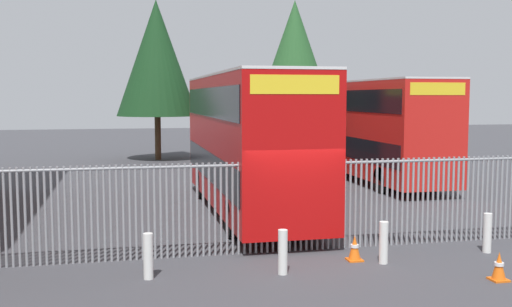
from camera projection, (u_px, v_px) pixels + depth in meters
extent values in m
plane|color=#3D3D42|center=(233.00, 197.00, 22.19)|extent=(100.00, 100.00, 0.00)
cylinder|color=gray|center=(5.00, 218.00, 12.91)|extent=(0.06, 0.06, 2.20)
cylinder|color=gray|center=(12.00, 218.00, 12.94)|extent=(0.06, 0.06, 2.20)
cylinder|color=gray|center=(18.00, 217.00, 12.97)|extent=(0.06, 0.06, 2.20)
cylinder|color=gray|center=(25.00, 217.00, 13.00)|extent=(0.06, 0.06, 2.20)
cylinder|color=gray|center=(32.00, 217.00, 13.03)|extent=(0.06, 0.06, 2.20)
cylinder|color=gray|center=(39.00, 217.00, 13.06)|extent=(0.06, 0.06, 2.20)
cylinder|color=gray|center=(45.00, 216.00, 13.09)|extent=(0.06, 0.06, 2.20)
cylinder|color=gray|center=(52.00, 216.00, 13.12)|extent=(0.06, 0.06, 2.20)
cylinder|color=gray|center=(59.00, 216.00, 13.15)|extent=(0.06, 0.06, 2.20)
cylinder|color=gray|center=(65.00, 215.00, 13.18)|extent=(0.06, 0.06, 2.20)
cylinder|color=gray|center=(72.00, 215.00, 13.21)|extent=(0.06, 0.06, 2.20)
cylinder|color=gray|center=(78.00, 215.00, 13.24)|extent=(0.06, 0.06, 2.20)
cylinder|color=gray|center=(85.00, 215.00, 13.27)|extent=(0.06, 0.06, 2.20)
cylinder|color=gray|center=(91.00, 214.00, 13.30)|extent=(0.06, 0.06, 2.20)
cylinder|color=gray|center=(98.00, 214.00, 13.33)|extent=(0.06, 0.06, 2.20)
cylinder|color=gray|center=(104.00, 214.00, 13.36)|extent=(0.06, 0.06, 2.20)
cylinder|color=gray|center=(111.00, 214.00, 13.39)|extent=(0.06, 0.06, 2.20)
cylinder|color=gray|center=(117.00, 213.00, 13.42)|extent=(0.06, 0.06, 2.20)
cylinder|color=gray|center=(123.00, 213.00, 13.45)|extent=(0.06, 0.06, 2.20)
cylinder|color=gray|center=(130.00, 213.00, 13.48)|extent=(0.06, 0.06, 2.20)
cylinder|color=gray|center=(136.00, 213.00, 13.51)|extent=(0.06, 0.06, 2.20)
cylinder|color=gray|center=(142.00, 212.00, 13.54)|extent=(0.06, 0.06, 2.20)
cylinder|color=gray|center=(148.00, 212.00, 13.57)|extent=(0.06, 0.06, 2.20)
cylinder|color=gray|center=(155.00, 212.00, 13.60)|extent=(0.06, 0.06, 2.20)
cylinder|color=gray|center=(161.00, 212.00, 13.63)|extent=(0.06, 0.06, 2.20)
cylinder|color=gray|center=(167.00, 211.00, 13.66)|extent=(0.06, 0.06, 2.20)
cylinder|color=gray|center=(173.00, 211.00, 13.69)|extent=(0.06, 0.06, 2.20)
cylinder|color=gray|center=(179.00, 211.00, 13.72)|extent=(0.06, 0.06, 2.20)
cylinder|color=gray|center=(185.00, 211.00, 13.75)|extent=(0.06, 0.06, 2.20)
cylinder|color=gray|center=(191.00, 210.00, 13.78)|extent=(0.06, 0.06, 2.20)
cylinder|color=gray|center=(197.00, 210.00, 13.81)|extent=(0.06, 0.06, 2.20)
cylinder|color=gray|center=(203.00, 210.00, 13.84)|extent=(0.06, 0.06, 2.20)
cylinder|color=gray|center=(209.00, 210.00, 13.87)|extent=(0.06, 0.06, 2.20)
cylinder|color=gray|center=(215.00, 209.00, 13.90)|extent=(0.06, 0.06, 2.20)
cylinder|color=gray|center=(221.00, 209.00, 13.93)|extent=(0.06, 0.06, 2.20)
cylinder|color=gray|center=(227.00, 209.00, 13.97)|extent=(0.06, 0.06, 2.20)
cylinder|color=gray|center=(233.00, 209.00, 14.00)|extent=(0.06, 0.06, 2.20)
cylinder|color=gray|center=(239.00, 208.00, 14.03)|extent=(0.06, 0.06, 2.20)
cylinder|color=gray|center=(244.00, 208.00, 14.06)|extent=(0.06, 0.06, 2.20)
cylinder|color=gray|center=(250.00, 208.00, 14.09)|extent=(0.06, 0.06, 2.20)
cylinder|color=gray|center=(256.00, 208.00, 14.12)|extent=(0.06, 0.06, 2.20)
cylinder|color=gray|center=(262.00, 207.00, 14.15)|extent=(0.06, 0.06, 2.20)
cylinder|color=gray|center=(267.00, 207.00, 14.18)|extent=(0.06, 0.06, 2.20)
cylinder|color=gray|center=(273.00, 207.00, 14.21)|extent=(0.06, 0.06, 2.20)
cylinder|color=gray|center=(279.00, 207.00, 14.24)|extent=(0.06, 0.06, 2.20)
cylinder|color=gray|center=(284.00, 206.00, 14.27)|extent=(0.06, 0.06, 2.20)
cylinder|color=gray|center=(290.00, 206.00, 14.30)|extent=(0.06, 0.06, 2.20)
cylinder|color=gray|center=(295.00, 206.00, 14.33)|extent=(0.06, 0.06, 2.20)
cylinder|color=gray|center=(301.00, 206.00, 14.36)|extent=(0.06, 0.06, 2.20)
cylinder|color=gray|center=(307.00, 206.00, 14.39)|extent=(0.06, 0.06, 2.20)
cylinder|color=gray|center=(312.00, 205.00, 14.42)|extent=(0.06, 0.06, 2.20)
cylinder|color=gray|center=(318.00, 205.00, 14.45)|extent=(0.06, 0.06, 2.20)
cylinder|color=gray|center=(323.00, 205.00, 14.48)|extent=(0.06, 0.06, 2.20)
cylinder|color=gray|center=(329.00, 205.00, 14.51)|extent=(0.06, 0.06, 2.20)
cylinder|color=gray|center=(334.00, 204.00, 14.54)|extent=(0.06, 0.06, 2.20)
cylinder|color=gray|center=(339.00, 204.00, 14.57)|extent=(0.06, 0.06, 2.20)
cylinder|color=gray|center=(345.00, 204.00, 14.60)|extent=(0.06, 0.06, 2.20)
cylinder|color=gray|center=(350.00, 204.00, 14.63)|extent=(0.06, 0.06, 2.20)
cylinder|color=gray|center=(355.00, 204.00, 14.66)|extent=(0.06, 0.06, 2.20)
cylinder|color=gray|center=(361.00, 203.00, 14.69)|extent=(0.06, 0.06, 2.20)
cylinder|color=gray|center=(366.00, 203.00, 14.72)|extent=(0.06, 0.06, 2.20)
cylinder|color=gray|center=(371.00, 203.00, 14.75)|extent=(0.06, 0.06, 2.20)
cylinder|color=gray|center=(377.00, 203.00, 14.78)|extent=(0.06, 0.06, 2.20)
cylinder|color=gray|center=(382.00, 202.00, 14.81)|extent=(0.06, 0.06, 2.20)
cylinder|color=gray|center=(387.00, 202.00, 14.84)|extent=(0.06, 0.06, 2.20)
cylinder|color=gray|center=(392.00, 202.00, 14.87)|extent=(0.06, 0.06, 2.20)
cylinder|color=gray|center=(397.00, 202.00, 14.90)|extent=(0.06, 0.06, 2.20)
cylinder|color=gray|center=(402.00, 202.00, 14.93)|extent=(0.06, 0.06, 2.20)
cylinder|color=gray|center=(408.00, 201.00, 14.96)|extent=(0.06, 0.06, 2.20)
cylinder|color=gray|center=(413.00, 201.00, 14.99)|extent=(0.06, 0.06, 2.20)
cylinder|color=gray|center=(418.00, 201.00, 15.02)|extent=(0.06, 0.06, 2.20)
cylinder|color=gray|center=(423.00, 201.00, 15.05)|extent=(0.06, 0.06, 2.20)
cylinder|color=gray|center=(428.00, 201.00, 15.08)|extent=(0.06, 0.06, 2.20)
cylinder|color=gray|center=(433.00, 200.00, 15.11)|extent=(0.06, 0.06, 2.20)
cylinder|color=gray|center=(438.00, 200.00, 15.14)|extent=(0.06, 0.06, 2.20)
cylinder|color=gray|center=(443.00, 200.00, 15.17)|extent=(0.06, 0.06, 2.20)
cylinder|color=gray|center=(448.00, 200.00, 15.20)|extent=(0.06, 0.06, 2.20)
cylinder|color=gray|center=(453.00, 199.00, 15.23)|extent=(0.06, 0.06, 2.20)
cylinder|color=gray|center=(458.00, 199.00, 15.26)|extent=(0.06, 0.06, 2.20)
cylinder|color=gray|center=(463.00, 199.00, 15.29)|extent=(0.06, 0.06, 2.20)
cylinder|color=gray|center=(467.00, 199.00, 15.32)|extent=(0.06, 0.06, 2.20)
cylinder|color=gray|center=(472.00, 199.00, 15.35)|extent=(0.06, 0.06, 2.20)
cylinder|color=gray|center=(477.00, 198.00, 15.38)|extent=(0.06, 0.06, 2.20)
cylinder|color=gray|center=(482.00, 198.00, 15.41)|extent=(0.06, 0.06, 2.20)
cylinder|color=gray|center=(487.00, 198.00, 15.44)|extent=(0.06, 0.06, 2.20)
cylinder|color=gray|center=(492.00, 198.00, 15.47)|extent=(0.06, 0.06, 2.20)
cylinder|color=gray|center=(496.00, 198.00, 15.50)|extent=(0.06, 0.06, 2.20)
cylinder|color=gray|center=(501.00, 198.00, 15.53)|extent=(0.06, 0.06, 2.20)
cylinder|color=gray|center=(506.00, 197.00, 15.56)|extent=(0.06, 0.06, 2.20)
cylinder|color=gray|center=(511.00, 197.00, 15.59)|extent=(0.06, 0.06, 2.20)
cylinder|color=gray|center=(259.00, 165.00, 14.03)|extent=(15.49, 0.07, 0.07)
cube|color=#B70C0C|center=(248.00, 140.00, 19.05)|extent=(2.50, 10.80, 4.00)
cube|color=black|center=(248.00, 165.00, 19.13)|extent=(2.54, 10.37, 0.90)
cube|color=black|center=(247.00, 102.00, 18.94)|extent=(2.54, 10.37, 0.90)
cube|color=yellow|center=(295.00, 84.00, 13.70)|extent=(2.12, 0.12, 0.44)
cube|color=silver|center=(247.00, 76.00, 18.86)|extent=(2.50, 10.80, 0.08)
cylinder|color=black|center=(233.00, 218.00, 15.73)|extent=(0.30, 1.04, 1.04)
cylinder|color=black|center=(312.00, 215.00, 16.21)|extent=(0.30, 1.04, 1.04)
cylinder|color=black|center=(202.00, 184.00, 21.87)|extent=(0.30, 1.04, 1.04)
cylinder|color=black|center=(260.00, 182.00, 22.35)|extent=(0.30, 1.04, 1.04)
cube|color=red|center=(374.00, 128.00, 26.31)|extent=(2.50, 10.80, 4.00)
cube|color=black|center=(374.00, 146.00, 26.39)|extent=(2.54, 10.37, 0.90)
cube|color=black|center=(375.00, 101.00, 26.20)|extent=(2.54, 10.37, 0.90)
cube|color=yellow|center=(437.00, 89.00, 20.95)|extent=(2.12, 0.12, 0.44)
cube|color=silver|center=(375.00, 82.00, 26.12)|extent=(2.50, 10.80, 0.08)
cylinder|color=black|center=(382.00, 180.00, 22.99)|extent=(0.30, 1.04, 1.04)
cylinder|color=black|center=(434.00, 178.00, 23.47)|extent=(0.30, 1.04, 1.04)
cylinder|color=black|center=(328.00, 162.00, 29.13)|extent=(0.30, 1.04, 1.04)
cylinder|color=black|center=(370.00, 161.00, 29.61)|extent=(0.30, 1.04, 1.04)
cube|color=red|center=(253.00, 123.00, 30.83)|extent=(2.50, 10.80, 4.00)
cube|color=black|center=(253.00, 139.00, 30.91)|extent=(2.54, 10.37, 0.90)
cube|color=black|center=(253.00, 100.00, 30.72)|extent=(2.54, 10.37, 0.90)
cube|color=yellow|center=(280.00, 90.00, 25.48)|extent=(2.12, 0.12, 0.44)
cube|color=silver|center=(253.00, 84.00, 30.64)|extent=(2.50, 10.80, 0.08)
cylinder|color=black|center=(246.00, 166.00, 27.51)|extent=(0.30, 1.04, 1.04)
cylinder|color=black|center=(291.00, 165.00, 27.99)|extent=(0.30, 1.04, 1.04)
cylinder|color=black|center=(223.00, 154.00, 33.65)|extent=(0.30, 1.04, 1.04)
cylinder|color=black|center=(261.00, 153.00, 34.13)|extent=(0.30, 1.04, 1.04)
cylinder|color=silver|center=(148.00, 256.00, 12.16)|extent=(0.20, 0.20, 0.95)
cylinder|color=silver|center=(283.00, 252.00, 12.48)|extent=(0.20, 0.20, 0.95)
cylinder|color=silver|center=(384.00, 243.00, 13.29)|extent=(0.20, 0.20, 0.95)
cylinder|color=silver|center=(487.00, 233.00, 14.24)|extent=(0.20, 0.20, 0.95)
cube|color=orange|center=(354.00, 260.00, 13.56)|extent=(0.34, 0.34, 0.04)
cone|color=orange|center=(355.00, 247.00, 13.53)|extent=(0.28, 0.28, 0.55)
cylinder|color=white|center=(355.00, 246.00, 13.53)|extent=(0.19, 0.19, 0.07)
cube|color=orange|center=(498.00, 280.00, 12.09)|extent=(0.34, 0.34, 0.04)
cone|color=orange|center=(499.00, 265.00, 12.06)|extent=(0.28, 0.28, 0.55)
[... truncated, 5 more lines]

